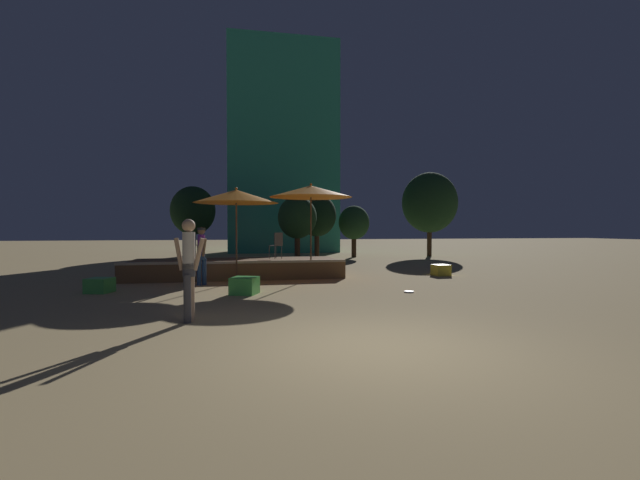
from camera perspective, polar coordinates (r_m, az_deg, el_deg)
name	(u,v)px	position (r m, az deg, el deg)	size (l,w,h in m)	color
ground_plane	(376,348)	(6.23, 7.51, -14.08)	(120.00, 120.00, 0.00)	tan
wooden_deck	(236,268)	(15.41, -11.14, -3.69)	(7.21, 3.03, 0.64)	brown
patio_umbrella_0	(236,196)	(13.63, -11.11, 5.71)	(2.63, 2.63, 2.97)	brown
patio_umbrella_1	(311,192)	(14.21, -1.22, 6.48)	(2.73, 2.73, 3.18)	brown
cube_seat_0	(245,286)	(11.15, -10.03, -6.00)	(0.81, 0.81, 0.44)	#4CC651
cube_seat_1	(100,285)	(12.62, -27.31, -5.39)	(0.71, 0.71, 0.39)	#4CC651
cube_seat_2	(441,270)	(15.88, 15.82, -3.88)	(0.57, 0.57, 0.39)	yellow
person_0	(202,253)	(13.13, -15.52, -1.64)	(0.33, 0.46, 1.71)	#2D4C7F
person_1	(189,265)	(8.00, -17.08, -3.17)	(0.56, 0.30, 1.85)	#3F3F47
bistro_chair_0	(191,243)	(15.68, -16.77, -0.33)	(0.40, 0.41, 0.90)	#2D3338
bistro_chair_1	(277,243)	(14.72, -5.75, -0.39)	(0.47, 0.48, 0.90)	#47474C
frisbee_disc	(409,292)	(11.55, 11.77, -6.75)	(0.26, 0.26, 0.03)	white
background_tree_0	(354,223)	(25.09, 4.55, 2.28)	(1.80, 1.80, 3.02)	#3D2B1C
background_tree_1	(317,216)	(24.46, -0.42, 3.28)	(2.21, 2.21, 3.66)	#3D2B1C
background_tree_2	(430,203)	(26.68, 14.41, 4.84)	(3.30, 3.30, 5.06)	#3D2B1C
background_tree_3	(297,218)	(21.71, -3.05, 2.99)	(1.97, 1.97, 3.33)	#3D2B1C
background_tree_4	(193,211)	(27.38, -16.58, 3.76)	(2.70, 2.70, 4.27)	#3D2B1C
distant_building	(283,148)	(31.24, -5.01, 12.12)	(7.71, 3.05, 14.85)	teal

